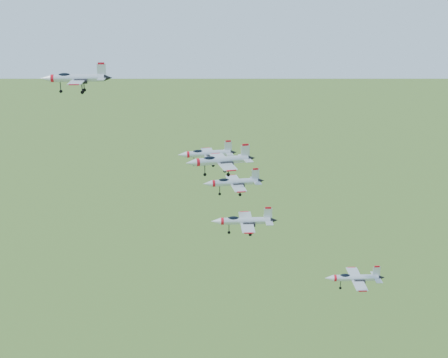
{
  "coord_description": "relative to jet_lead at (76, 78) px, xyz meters",
  "views": [
    {
      "loc": [
        8.73,
        -107.99,
        163.36
      ],
      "look_at": [
        6.18,
        -1.12,
        127.7
      ],
      "focal_mm": 50.0,
      "sensor_mm": 36.0,
      "label": 1
    }
  ],
  "objects": [
    {
      "name": "jet_left_high",
      "position": [
        25.25,
        -6.8,
        -12.84
      ],
      "size": [
        11.08,
        9.31,
        2.97
      ],
      "rotation": [
        0.0,
        0.0,
        0.19
      ],
      "color": "silver"
    },
    {
      "name": "jet_right_low",
      "position": [
        32.1,
        -17.69,
        -21.77
      ],
      "size": [
        11.69,
        9.67,
        3.12
      ],
      "rotation": [
        0.0,
        0.0,
        0.07
      ],
      "color": "silver"
    },
    {
      "name": "jet_trail",
      "position": [
        53.48,
        -10.09,
        -36.46
      ],
      "size": [
        11.68,
        9.64,
        3.12
      ],
      "rotation": [
        0.0,
        0.0,
        0.05
      ],
      "color": "silver"
    },
    {
      "name": "jet_left_low",
      "position": [
        30.15,
        -4.52,
        -19.19
      ],
      "size": [
        12.06,
        10.15,
        3.24
      ],
      "rotation": [
        0.0,
        0.0,
        0.21
      ],
      "color": "silver"
    },
    {
      "name": "jet_lead",
      "position": [
        0.0,
        0.0,
        0.0
      ],
      "size": [
        13.71,
        11.36,
        3.66
      ],
      "rotation": [
        0.0,
        0.0,
        0.08
      ],
      "color": "silver"
    },
    {
      "name": "jet_right_high",
      "position": [
        28.33,
        -26.99,
        -8.1
      ],
      "size": [
        10.87,
        9.25,
        2.96
      ],
      "rotation": [
        0.0,
        0.0,
        0.29
      ],
      "color": "silver"
    }
  ]
}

